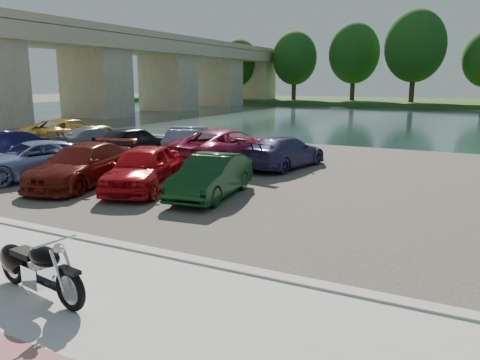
% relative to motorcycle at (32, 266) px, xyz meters
% --- Properties ---
extents(ground, '(200.00, 200.00, 0.00)m').
position_rel_motorcycle_xyz_m(ground, '(0.30, 0.40, -0.56)').
color(ground, '#595447').
rests_on(ground, ground).
extents(promenade, '(60.00, 6.00, 0.10)m').
position_rel_motorcycle_xyz_m(promenade, '(0.30, -0.60, -0.51)').
color(promenade, '#AEACA4').
rests_on(promenade, ground).
extents(kerb, '(60.00, 0.30, 0.14)m').
position_rel_motorcycle_xyz_m(kerb, '(0.30, 2.40, -0.49)').
color(kerb, '#AEACA4').
rests_on(kerb, ground).
extents(parking_lot, '(60.00, 18.00, 0.04)m').
position_rel_motorcycle_xyz_m(parking_lot, '(0.30, 11.40, -0.54)').
color(parking_lot, '#3D3732').
rests_on(parking_lot, ground).
extents(river, '(120.00, 40.00, 0.00)m').
position_rel_motorcycle_xyz_m(river, '(0.30, 40.40, -0.56)').
color(river, '#1A2E2D').
rests_on(river, ground).
extents(far_bank, '(120.00, 24.00, 0.60)m').
position_rel_motorcycle_xyz_m(far_bank, '(0.30, 72.40, -0.26)').
color(far_bank, '#264619').
rests_on(far_bank, ground).
extents(bridge, '(7.00, 56.00, 8.55)m').
position_rel_motorcycle_xyz_m(bridge, '(-27.70, 41.42, 4.96)').
color(bridge, tan).
rests_on(bridge, ground).
extents(far_trees, '(70.25, 10.68, 12.52)m').
position_rel_motorcycle_xyz_m(far_trees, '(4.66, 66.19, 6.93)').
color(far_trees, '#362313').
rests_on(far_trees, far_bank).
extents(motorcycle, '(2.32, 0.80, 1.05)m').
position_rel_motorcycle_xyz_m(motorcycle, '(0.00, 0.00, 0.00)').
color(motorcycle, black).
rests_on(motorcycle, promenade).
extents(car_2, '(3.72, 5.25, 1.33)m').
position_rel_motorcycle_xyz_m(car_2, '(-8.12, 6.62, 0.14)').
color(car_2, '#8897C6').
rests_on(car_2, parking_lot).
extents(car_3, '(2.80, 5.03, 1.38)m').
position_rel_motorcycle_xyz_m(car_3, '(-5.60, 6.60, 0.17)').
color(car_3, '#60150D').
rests_on(car_3, parking_lot).
extents(car_4, '(3.04, 4.59, 1.45)m').
position_rel_motorcycle_xyz_m(car_4, '(-3.30, 6.97, 0.20)').
color(car_4, '#B00B10').
rests_on(car_4, parking_lot).
extents(car_5, '(1.83, 4.04, 1.29)m').
position_rel_motorcycle_xyz_m(car_5, '(-0.86, 7.18, 0.12)').
color(car_5, black).
rests_on(car_5, parking_lot).
extents(car_6, '(2.72, 5.61, 1.54)m').
position_rel_motorcycle_xyz_m(car_6, '(-13.31, 13.30, 0.25)').
color(car_6, '#B28529').
rests_on(car_6, parking_lot).
extents(car_7, '(2.16, 4.46, 1.25)m').
position_rel_motorcycle_xyz_m(car_7, '(-10.81, 12.54, 0.10)').
color(car_7, gray).
rests_on(car_7, parking_lot).
extents(car_8, '(2.70, 4.32, 1.37)m').
position_rel_motorcycle_xyz_m(car_8, '(-8.38, 12.70, 0.16)').
color(car_8, black).
rests_on(car_8, parking_lot).
extents(car_9, '(2.87, 4.63, 1.44)m').
position_rel_motorcycle_xyz_m(car_9, '(-5.59, 13.31, 0.20)').
color(car_9, slate).
rests_on(car_9, parking_lot).
extents(car_10, '(3.38, 5.74, 1.50)m').
position_rel_motorcycle_xyz_m(car_10, '(-3.23, 12.51, 0.23)').
color(car_10, '#A91C3F').
rests_on(car_10, parking_lot).
extents(car_11, '(2.55, 4.66, 1.28)m').
position_rel_motorcycle_xyz_m(car_11, '(-0.73, 12.81, 0.12)').
color(car_11, navy).
rests_on(car_11, parking_lot).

